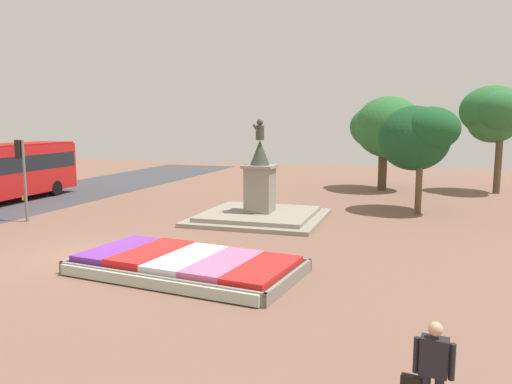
# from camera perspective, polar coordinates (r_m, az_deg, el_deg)

# --- Properties ---
(ground_plane) EXTENTS (75.71, 75.71, 0.00)m
(ground_plane) POSITION_cam_1_polar(r_m,az_deg,el_deg) (17.39, -18.76, -6.91)
(ground_plane) COLOR brown
(flower_planter) EXTENTS (6.89, 4.20, 0.56)m
(flower_planter) POSITION_cam_1_polar(r_m,az_deg,el_deg) (14.75, -8.21, -8.22)
(flower_planter) COLOR #38281C
(flower_planter) RESTS_ON ground_plane
(statue_monument) EXTENTS (5.62, 5.62, 4.50)m
(statue_monument) POSITION_cam_1_polar(r_m,az_deg,el_deg) (22.43, 0.44, -1.50)
(statue_monument) COLOR gray
(statue_monument) RESTS_ON ground_plane
(traffic_light_mid_block) EXTENTS (0.41, 0.29, 3.59)m
(traffic_light_mid_block) POSITION_cam_1_polar(r_m,az_deg,el_deg) (24.02, -25.18, 2.75)
(traffic_light_mid_block) COLOR slate
(traffic_light_mid_block) RESTS_ON ground_plane
(pedestrian_with_handbag) EXTENTS (0.73, 0.28, 1.57)m
(pedestrian_with_handbag) POSITION_cam_1_polar(r_m,az_deg,el_deg) (7.89, 19.44, -18.49)
(pedestrian_with_handbag) COLOR black
(pedestrian_with_handbag) RESTS_ON ground_plane
(park_tree_far_left) EXTENTS (4.63, 4.93, 6.00)m
(park_tree_far_left) POSITION_cam_1_polar(r_m,az_deg,el_deg) (33.23, 14.50, 7.18)
(park_tree_far_left) COLOR #4C3823
(park_tree_far_left) RESTS_ON ground_plane
(park_tree_behind_statue) EXTENTS (3.77, 3.81, 5.15)m
(park_tree_behind_statue) POSITION_cam_1_polar(r_m,az_deg,el_deg) (25.28, 18.09, 6.12)
(park_tree_behind_statue) COLOR brown
(park_tree_behind_statue) RESTS_ON ground_plane
(park_tree_far_right) EXTENTS (3.88, 4.48, 6.61)m
(park_tree_far_right) POSITION_cam_1_polar(r_m,az_deg,el_deg) (34.12, 25.62, 8.04)
(park_tree_far_right) COLOR brown
(park_tree_far_right) RESTS_ON ground_plane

